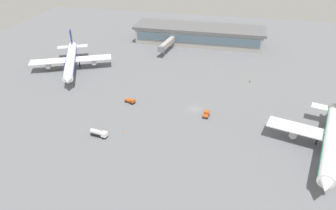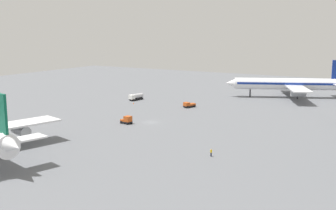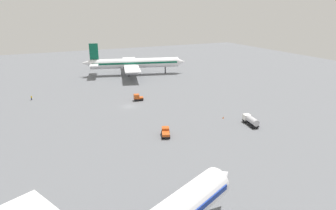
{
  "view_description": "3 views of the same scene",
  "coord_description": "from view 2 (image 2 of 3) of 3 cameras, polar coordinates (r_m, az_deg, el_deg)",
  "views": [
    {
      "loc": [
        -13.19,
        107.78,
        65.88
      ],
      "look_at": [
        9.77,
        5.98,
        3.9
      ],
      "focal_mm": 33.53,
      "sensor_mm": 36.0,
      "label": 1
    },
    {
      "loc": [
        -100.55,
        -64.59,
        26.88
      ],
      "look_at": [
        15.63,
        3.19,
        2.43
      ],
      "focal_mm": 44.37,
      "sensor_mm": 36.0,
      "label": 2
    },
    {
      "loc": [
        90.91,
        -28.02,
        31.55
      ],
      "look_at": [
        21.15,
        4.52,
        6.19
      ],
      "focal_mm": 31.82,
      "sensor_mm": 36.0,
      "label": 3
    }
  ],
  "objects": [
    {
      "name": "baggage_tug",
      "position": [
        120.82,
        -5.67,
        -2.04
      ],
      "size": [
        2.67,
        3.47,
        2.3
      ],
      "rotation": [
        0.0,
        0.0,
        4.55
      ],
      "color": "black",
      "rests_on": "ground"
    },
    {
      "name": "pushback_tractor",
      "position": [
        145.65,
        2.89,
        0.04
      ],
      "size": [
        4.79,
        3.5,
        1.9
      ],
      "rotation": [
        0.0,
        0.0,
        2.76
      ],
      "color": "black",
      "rests_on": "ground"
    },
    {
      "name": "safety_cone_near_gate",
      "position": [
        152.89,
        -4.79,
        0.25
      ],
      "size": [
        0.44,
        0.44,
        0.6
      ],
      "primitive_type": "cone",
      "color": "#EA590C",
      "rests_on": "ground"
    },
    {
      "name": "ground",
      "position": [
        122.49,
        -2.4,
        -2.38
      ],
      "size": [
        288.0,
        288.0,
        0.0
      ],
      "primitive_type": "plane",
      "color": "slate"
    },
    {
      "name": "airplane_taxiing",
      "position": [
        172.96,
        16.28,
        2.79
      ],
      "size": [
        38.97,
        47.01,
        15.19
      ],
      "rotation": [
        0.0,
        0.0,
        2.0
      ],
      "color": "white",
      "rests_on": "ground"
    },
    {
      "name": "ground_crew_worker",
      "position": [
        90.27,
        5.94,
        -6.52
      ],
      "size": [
        0.58,
        0.39,
        1.67
      ],
      "rotation": [
        0.0,
        0.0,
        4.69
      ],
      "color": "#1E2338",
      "rests_on": "ground"
    },
    {
      "name": "fuel_truck",
      "position": [
        161.02,
        -4.41,
        1.16
      ],
      "size": [
        6.54,
        3.1,
        2.5
      ],
      "rotation": [
        0.0,
        0.0,
        2.96
      ],
      "color": "black",
      "rests_on": "ground"
    }
  ]
}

